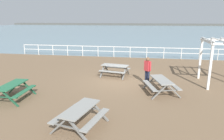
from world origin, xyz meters
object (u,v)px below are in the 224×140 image
Objects in this scene: picnic_table_mid_centre at (80,113)px; visitor at (147,69)px; picnic_table_near_left at (115,68)px; picnic_table_far_left at (161,83)px; picnic_table_near_right at (12,88)px.

visitor is at bearing -10.59° from picnic_table_mid_centre.
picnic_table_near_left is at bearing -81.06° from visitor.
visitor is at bearing 11.81° from picnic_table_far_left.
picnic_table_mid_centre is 1.26× the size of visitor.
picnic_table_near_left is 0.95× the size of picnic_table_far_left.
picnic_table_near_left is 6.87m from picnic_table_mid_centre.
picnic_table_far_left is at bearing -33.55° from picnic_table_near_left.
picnic_table_near_left is at bearing -42.88° from picnic_table_near_right.
picnic_table_near_left is 2.65m from visitor.
picnic_table_near_right is 0.85× the size of picnic_table_far_left.
picnic_table_near_left and picnic_table_far_left have the same top height.
picnic_table_near_left is 1.23× the size of visitor.
picnic_table_near_right is 0.88× the size of picnic_table_mid_centre.
picnic_table_near_left is 4.04m from picnic_table_far_left.
picnic_table_near_right and picnic_table_far_left have the same top height.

